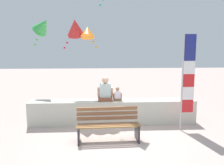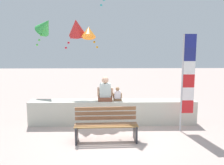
{
  "view_description": "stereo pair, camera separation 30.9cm",
  "coord_description": "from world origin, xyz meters",
  "px_view_note": "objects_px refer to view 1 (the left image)",
  "views": [
    {
      "loc": [
        -0.5,
        -6.86,
        2.65
      ],
      "look_at": [
        -0.02,
        1.25,
        1.38
      ],
      "focal_mm": 40.52,
      "sensor_mm": 36.0,
      "label": 1
    },
    {
      "loc": [
        -0.19,
        -6.87,
        2.65
      ],
      "look_at": [
        -0.02,
        1.25,
        1.38
      ],
      "focal_mm": 40.52,
      "sensor_mm": 36.0,
      "label": 2
    }
  ],
  "objects_px": {
    "person_adult": "(105,91)",
    "kite_orange": "(87,32)",
    "park_bench": "(108,125)",
    "person_child": "(118,95)",
    "flag_banner": "(187,77)",
    "kite_red": "(75,27)",
    "kite_green": "(43,26)"
  },
  "relations": [
    {
      "from": "flag_banner",
      "to": "park_bench",
      "type": "bearing_deg",
      "value": -163.77
    },
    {
      "from": "person_child",
      "to": "person_adult",
      "type": "bearing_deg",
      "value": -179.94
    },
    {
      "from": "park_bench",
      "to": "flag_banner",
      "type": "bearing_deg",
      "value": 16.23
    },
    {
      "from": "kite_orange",
      "to": "flag_banner",
      "type": "bearing_deg",
      "value": -31.57
    },
    {
      "from": "person_child",
      "to": "kite_red",
      "type": "height_order",
      "value": "kite_red"
    },
    {
      "from": "kite_red",
      "to": "person_adult",
      "type": "bearing_deg",
      "value": -46.5
    },
    {
      "from": "person_adult",
      "to": "kite_red",
      "type": "relative_size",
      "value": 0.68
    },
    {
      "from": "person_child",
      "to": "flag_banner",
      "type": "bearing_deg",
      "value": -20.28
    },
    {
      "from": "flag_banner",
      "to": "kite_red",
      "type": "bearing_deg",
      "value": 152.13
    },
    {
      "from": "person_adult",
      "to": "kite_red",
      "type": "height_order",
      "value": "kite_red"
    },
    {
      "from": "kite_green",
      "to": "kite_orange",
      "type": "bearing_deg",
      "value": -19.4
    },
    {
      "from": "kite_orange",
      "to": "person_adult",
      "type": "bearing_deg",
      "value": -61.88
    },
    {
      "from": "kite_green",
      "to": "kite_orange",
      "type": "xyz_separation_m",
      "value": [
        1.68,
        -0.59,
        -0.26
      ]
    },
    {
      "from": "flag_banner",
      "to": "kite_orange",
      "type": "relative_size",
      "value": 3.38
    },
    {
      "from": "flag_banner",
      "to": "kite_red",
      "type": "relative_size",
      "value": 2.51
    },
    {
      "from": "park_bench",
      "to": "person_child",
      "type": "relative_size",
      "value": 3.86
    },
    {
      "from": "person_child",
      "to": "kite_orange",
      "type": "height_order",
      "value": "kite_orange"
    },
    {
      "from": "kite_orange",
      "to": "person_child",
      "type": "bearing_deg",
      "value": -48.01
    },
    {
      "from": "kite_green",
      "to": "person_child",
      "type": "bearing_deg",
      "value": -32.37
    },
    {
      "from": "person_adult",
      "to": "kite_green",
      "type": "xyz_separation_m",
      "value": [
        -2.27,
        1.7,
        2.21
      ]
    },
    {
      "from": "kite_red",
      "to": "kite_orange",
      "type": "xyz_separation_m",
      "value": [
        0.43,
        0.03,
        -0.16
      ]
    },
    {
      "from": "person_adult",
      "to": "person_child",
      "type": "height_order",
      "value": "person_adult"
    },
    {
      "from": "person_child",
      "to": "kite_red",
      "type": "relative_size",
      "value": 0.39
    },
    {
      "from": "flag_banner",
      "to": "kite_red",
      "type": "xyz_separation_m",
      "value": [
        -3.44,
        1.82,
        1.57
      ]
    },
    {
      "from": "flag_banner",
      "to": "kite_green",
      "type": "xyz_separation_m",
      "value": [
        -4.69,
        2.44,
        1.66
      ]
    },
    {
      "from": "park_bench",
      "to": "kite_red",
      "type": "height_order",
      "value": "kite_red"
    },
    {
      "from": "kite_red",
      "to": "kite_orange",
      "type": "relative_size",
      "value": 1.35
    },
    {
      "from": "flag_banner",
      "to": "kite_red",
      "type": "height_order",
      "value": "kite_red"
    },
    {
      "from": "park_bench",
      "to": "kite_orange",
      "type": "bearing_deg",
      "value": 103.61
    },
    {
      "from": "person_child",
      "to": "kite_red",
      "type": "distance_m",
      "value": 2.87
    },
    {
      "from": "kite_red",
      "to": "kite_green",
      "type": "bearing_deg",
      "value": 153.57
    },
    {
      "from": "person_adult",
      "to": "kite_orange",
      "type": "xyz_separation_m",
      "value": [
        -0.59,
        1.1,
        1.95
      ]
    }
  ]
}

